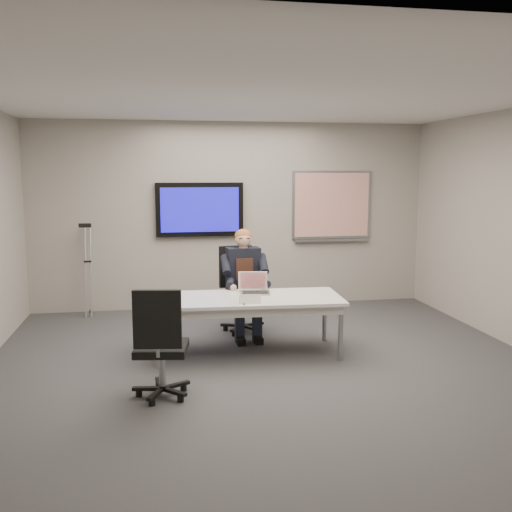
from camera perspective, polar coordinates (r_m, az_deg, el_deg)
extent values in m
cube|color=#353538|center=(6.05, 1.58, -11.50)|extent=(6.00, 6.00, 0.02)
cube|color=silver|center=(5.73, 1.69, 15.84)|extent=(6.00, 6.00, 0.02)
cube|color=#A19C91|center=(8.67, -2.36, 4.06)|extent=(6.00, 0.02, 2.80)
cube|color=#A19C91|center=(2.89, 13.71, -5.07)|extent=(6.00, 0.02, 2.80)
cube|color=silver|center=(6.46, -0.92, -4.28)|extent=(2.18, 1.00, 0.04)
cube|color=beige|center=(6.47, -0.92, -4.89)|extent=(2.08, 0.91, 0.09)
cylinder|color=gray|center=(6.16, -9.89, -8.20)|extent=(0.05, 0.05, 0.62)
cylinder|color=gray|center=(6.36, 8.47, -7.62)|extent=(0.05, 0.05, 0.62)
cylinder|color=gray|center=(6.88, -9.57, -6.43)|extent=(0.05, 0.05, 0.62)
cylinder|color=gray|center=(7.06, 6.87, -5.97)|extent=(0.05, 0.05, 0.62)
cube|color=black|center=(8.56, -5.65, 4.64)|extent=(1.30, 0.08, 0.80)
cube|color=#100C88|center=(8.52, -5.63, 4.62)|extent=(1.16, 0.01, 0.66)
cube|color=gray|center=(8.97, 7.55, 5.10)|extent=(1.25, 0.04, 1.05)
cube|color=white|center=(8.95, 7.60, 5.10)|extent=(1.18, 0.01, 0.98)
cube|color=gray|center=(8.99, 7.55, 1.59)|extent=(1.18, 0.05, 0.04)
cylinder|color=gray|center=(7.41, -1.33, -5.37)|extent=(0.06, 0.06, 0.38)
cube|color=black|center=(7.36, -1.33, -3.93)|extent=(0.60, 0.60, 0.07)
cube|color=black|center=(7.50, -2.11, -1.01)|extent=(0.44, 0.18, 0.55)
cylinder|color=gray|center=(5.41, -9.37, -10.91)|extent=(0.06, 0.06, 0.36)
cube|color=black|center=(5.35, -9.41, -9.09)|extent=(0.53, 0.53, 0.07)
cube|color=black|center=(5.05, -9.86, -6.27)|extent=(0.42, 0.11, 0.52)
cube|color=black|center=(7.27, -1.30, -1.40)|extent=(0.43, 0.27, 0.57)
cube|color=#382017|center=(7.14, -1.15, -1.33)|extent=(0.22, 0.04, 0.28)
sphere|color=#E4AB8B|center=(7.18, -1.28, 1.75)|extent=(0.21, 0.21, 0.21)
ellipsoid|color=brown|center=(7.19, -1.29, 2.00)|extent=(0.22, 0.22, 0.18)
cube|color=#B0B0B2|center=(6.63, -0.10, -3.71)|extent=(0.37, 0.28, 0.02)
cube|color=black|center=(6.61, -0.09, -3.64)|extent=(0.31, 0.20, 0.00)
cube|color=#B0B0B2|center=(6.75, -0.33, -2.45)|extent=(0.35, 0.13, 0.22)
cube|color=red|center=(6.74, -0.32, -2.44)|extent=(0.30, 0.11, 0.19)
cylinder|color=black|center=(6.13, -1.20, -4.74)|extent=(0.03, 0.16, 0.01)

